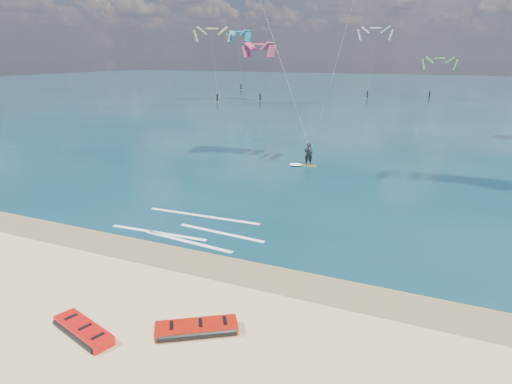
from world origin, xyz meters
TOP-DOWN VIEW (x-y plane):
  - ground at (0.00, 40.00)m, footprint 320.00×320.00m
  - wet_sand_strip at (0.00, 3.00)m, footprint 320.00×2.40m
  - sea at (0.00, 104.00)m, footprint 320.00×200.00m
  - packed_kite_left at (5.80, -1.58)m, footprint 3.00×2.53m
  - packed_kite_mid at (2.51, -3.18)m, footprint 2.93×1.80m
  - kitesurfer_main at (2.56, 18.77)m, footprint 8.77×7.50m
  - shoreline_foam at (0.83, 6.16)m, footprint 8.12×4.05m
  - distant_kites at (-11.11, 75.67)m, footprint 82.76×33.53m

SIDE VIEW (x-z plane):
  - ground at x=0.00m, z-range 0.00..0.00m
  - packed_kite_left at x=5.80m, z-range -0.20..0.20m
  - packed_kite_mid at x=2.51m, z-range -0.20..0.20m
  - wet_sand_strip at x=0.00m, z-range 0.00..0.01m
  - sea at x=0.00m, z-range 0.00..0.04m
  - shoreline_foam at x=0.83m, z-range 0.04..0.05m
  - distant_kites at x=-11.11m, z-range -1.03..12.77m
  - kitesurfer_main at x=2.56m, z-range 0.36..16.99m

